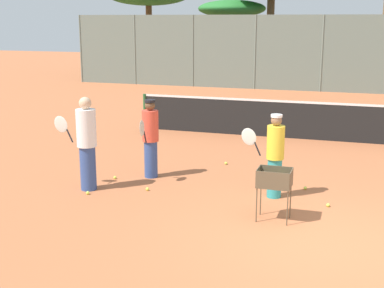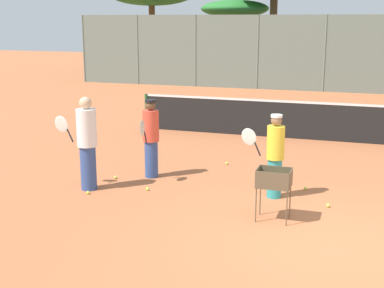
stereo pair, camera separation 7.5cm
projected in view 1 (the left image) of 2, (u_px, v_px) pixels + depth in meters
ground_plane at (326, 244)px, 8.06m from camera, size 80.00×80.00×0.00m
tennis_net at (347, 122)px, 14.54m from camera, size 12.00×0.10×1.07m
back_fence at (357, 54)px, 23.82m from camera, size 27.87×0.08×3.47m
tree_2 at (232, 11)px, 29.56m from camera, size 3.75×3.75×4.29m
player_white_outfit at (150, 138)px, 11.24m from camera, size 0.34×0.90×1.67m
player_red_cap at (87, 143)px, 10.40m from camera, size 0.95×0.38×1.85m
player_yellow_shirt at (275, 155)px, 9.98m from camera, size 0.88×0.33×1.59m
ball_cart at (275, 182)px, 8.85m from camera, size 0.56×0.41×0.89m
tennis_ball_0 at (276, 183)px, 10.91m from camera, size 0.07×0.07×0.07m
tennis_ball_2 at (147, 189)px, 10.52m from camera, size 0.07×0.07×0.07m
tennis_ball_4 at (328, 205)px, 9.62m from camera, size 0.07×0.07×0.07m
tennis_ball_5 at (115, 177)px, 11.29m from camera, size 0.07×0.07×0.07m
tennis_ball_6 at (88, 193)px, 10.30m from camera, size 0.07×0.07×0.07m
tennis_ball_7 at (305, 188)px, 10.59m from camera, size 0.07×0.07×0.07m
tennis_ball_8 at (226, 163)px, 12.40m from camera, size 0.07×0.07×0.07m
parked_car at (263, 71)px, 27.40m from camera, size 4.20×1.70×1.60m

